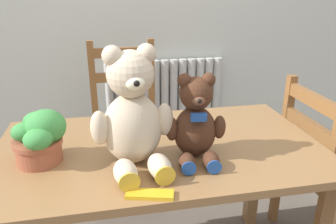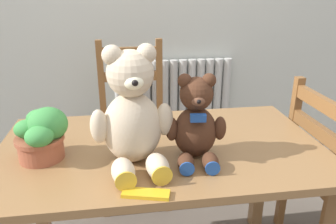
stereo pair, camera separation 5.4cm
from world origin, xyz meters
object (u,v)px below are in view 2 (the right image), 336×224
Objects in this scene: potted_plant at (42,134)px; teddy_bear_left at (133,115)px; teddy_bear_right at (196,123)px; chocolate_bar at (146,194)px; wooden_chair_behind at (133,124)px; wooden_chair_side at (333,172)px.

teddy_bear_left is at bearing -12.67° from potted_plant.
teddy_bear_right is 0.32m from chocolate_bar.
teddy_bear_left is 0.34m from potted_plant.
wooden_chair_behind is 1.16m from wooden_chair_side.
teddy_bear_right is 0.55m from potted_plant.
teddy_bear_left is 0.23m from teddy_bear_right.
potted_plant is at bearing -83.63° from wooden_chair_side.
wooden_chair_side is 2.84× the size of teddy_bear_right.
potted_plant is (-0.32, 0.07, -0.08)m from teddy_bear_left.
wooden_chair_behind is at bearing -125.74° from wooden_chair_side.
wooden_chair_behind is 3.17× the size of teddy_bear_right.
potted_plant is (-0.35, -0.82, 0.34)m from wooden_chair_behind.
teddy_bear_right is at bearing -74.10° from wooden_chair_side.
teddy_bear_left reaches higher than wooden_chair_behind.
wooden_chair_behind reaches higher than potted_plant.
teddy_bear_right is at bearing -7.25° from potted_plant.
wooden_chair_side is at bearing -158.36° from teddy_bear_right.
teddy_bear_left is at bearing -77.43° from wooden_chair_side.
wooden_chair_side is at bearing 24.18° from chocolate_bar.
wooden_chair_side is 2.13× the size of teddy_bear_left.
wooden_chair_side is 1.09m from teddy_bear_left.
teddy_bear_left is 1.34× the size of teddy_bear_right.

